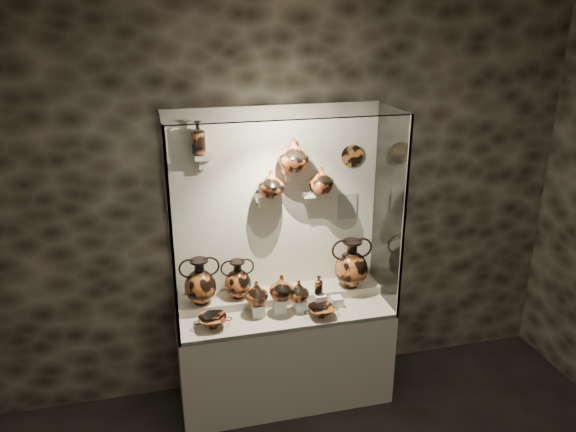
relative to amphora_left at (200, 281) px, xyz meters
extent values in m
cube|color=black|center=(0.64, 0.18, 0.51)|extent=(5.00, 0.02, 3.20)
cube|color=beige|center=(0.64, -0.14, -0.69)|extent=(1.70, 0.60, 0.80)
cube|color=#BBAE91|center=(0.64, -0.14, -0.27)|extent=(1.68, 0.58, 0.03)
cube|color=#BBAE91|center=(0.64, 0.04, -0.24)|extent=(1.70, 0.25, 0.10)
cube|color=beige|center=(0.64, 0.18, 0.51)|extent=(1.70, 0.03, 1.60)
cube|color=white|center=(0.64, -0.44, 0.51)|extent=(1.70, 0.01, 1.60)
cube|color=white|center=(-0.21, -0.14, 0.51)|extent=(0.01, 0.60, 1.60)
cube|color=white|center=(1.49, -0.14, 0.51)|extent=(0.01, 0.60, 1.60)
cube|color=white|center=(0.64, -0.14, 1.31)|extent=(1.70, 0.60, 0.01)
cube|color=gray|center=(-0.20, -0.43, 0.51)|extent=(0.02, 0.02, 1.60)
cube|color=gray|center=(1.48, -0.43, 0.51)|extent=(0.02, 0.02, 1.60)
cube|color=silver|center=(0.42, -0.19, -0.21)|extent=(0.09, 0.09, 0.10)
cube|color=silver|center=(0.59, -0.19, -0.19)|extent=(0.09, 0.09, 0.13)
cube|color=silver|center=(0.76, -0.19, -0.21)|extent=(0.09, 0.09, 0.09)
cube|color=silver|center=(0.92, -0.19, -0.20)|extent=(0.09, 0.09, 0.12)
cube|color=silver|center=(1.06, -0.19, -0.22)|extent=(0.09, 0.09, 0.08)
cube|color=beige|center=(0.09, 0.10, 0.96)|extent=(0.14, 0.12, 0.04)
cube|color=beige|center=(0.54, 0.10, 0.61)|extent=(0.14, 0.12, 0.04)
cube|color=beige|center=(0.74, 0.10, 0.81)|extent=(0.10, 0.12, 0.04)
cube|color=beige|center=(0.92, 0.10, 0.61)|extent=(0.14, 0.12, 0.04)
imported|color=#9E4E1E|center=(0.41, -0.17, -0.07)|extent=(0.22, 0.22, 0.19)
imported|color=#B74C20|center=(0.60, -0.20, -0.03)|extent=(0.23, 0.23, 0.20)
imported|color=#9E4E1E|center=(0.74, -0.19, -0.08)|extent=(0.20, 0.20, 0.17)
imported|color=#B74C20|center=(0.58, 0.05, 0.73)|extent=(0.26, 0.26, 0.21)
imported|color=#B74C20|center=(0.76, 0.03, 0.95)|extent=(0.29, 0.29, 0.25)
imported|color=#B74C20|center=(0.99, 0.05, 0.73)|extent=(0.22, 0.22, 0.21)
cylinder|color=#A85B21|center=(1.27, 0.15, 0.89)|extent=(0.18, 0.02, 0.18)
cube|color=beige|center=(1.25, 0.15, 0.46)|extent=(0.16, 0.01, 0.22)
camera|label=1|loc=(-0.29, -3.96, 1.98)|focal=35.00mm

